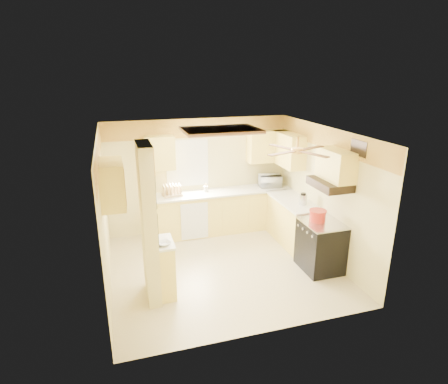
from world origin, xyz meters
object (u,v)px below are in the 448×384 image
object	(u,v)px
stove	(321,246)
microwave	(270,181)
bowl	(164,243)
kettle	(303,199)
dutch_oven	(318,215)

from	to	relation	value
stove	microwave	xyz separation A→B (m)	(-0.08, 2.15, 0.62)
bowl	kettle	bearing A→B (deg)	19.10
bowl	kettle	world-z (taller)	kettle
microwave	bowl	size ratio (longest dim) A/B	2.47
bowl	microwave	bearing A→B (deg)	39.84
microwave	dutch_oven	xyz separation A→B (m)	(0.03, -2.06, -0.06)
stove	dutch_oven	distance (m)	0.57
stove	kettle	bearing A→B (deg)	85.34
kettle	microwave	bearing A→B (deg)	96.80
stove	microwave	world-z (taller)	microwave
microwave	bowl	xyz separation A→B (m)	(-2.73, -2.28, -0.11)
dutch_oven	kettle	distance (m)	0.79
stove	bowl	size ratio (longest dim) A/B	4.60
microwave	kettle	distance (m)	1.29
bowl	dutch_oven	bearing A→B (deg)	4.61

